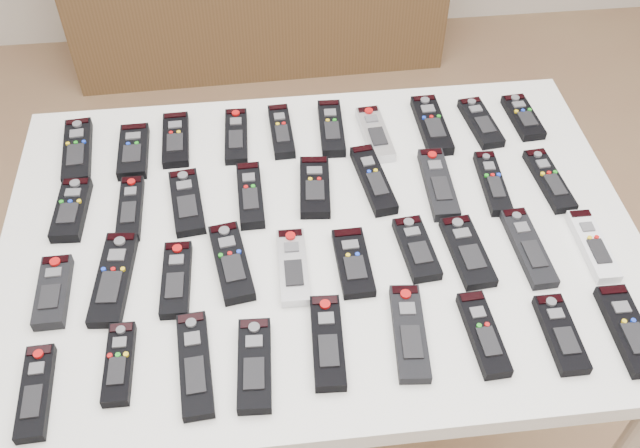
{
  "coord_description": "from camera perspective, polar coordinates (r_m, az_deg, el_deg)",
  "views": [
    {
      "loc": [
        -0.03,
        -0.94,
        1.82
      ],
      "look_at": [
        0.07,
        -0.0,
        0.8
      ],
      "focal_mm": 40.0,
      "sensor_mm": 36.0,
      "label": 1
    }
  ],
  "objects": [
    {
      "name": "remote_0",
      "position": [
        1.65,
        -18.84,
        5.55
      ],
      "size": [
        0.07,
        0.2,
        0.02
      ],
      "primitive_type": "cube",
      "rotation": [
        0.0,
        0.0,
        0.08
      ],
      "color": "black",
      "rests_on": "table"
    },
    {
      "name": "remote_37",
      "position": [
        1.36,
        23.43,
        -7.79
      ],
      "size": [
        0.06,
        0.18,
        0.02
      ],
      "primitive_type": "cube",
      "rotation": [
        0.0,
        0.0,
        -0.01
      ],
      "color": "black",
      "rests_on": "table"
    },
    {
      "name": "remote_25",
      "position": [
        1.37,
        7.73,
        -1.96
      ],
      "size": [
        0.07,
        0.16,
        0.02
      ],
      "primitive_type": "cube",
      "rotation": [
        0.0,
        0.0,
        0.09
      ],
      "color": "black",
      "rests_on": "table"
    },
    {
      "name": "remote_13",
      "position": [
        1.47,
        -5.6,
        2.32
      ],
      "size": [
        0.05,
        0.17,
        0.02
      ],
      "primitive_type": "cube",
      "rotation": [
        0.0,
        0.0,
        0.02
      ],
      "color": "black",
      "rests_on": "table"
    },
    {
      "name": "remote_8",
      "position": [
        1.68,
        12.73,
        7.91
      ],
      "size": [
        0.07,
        0.17,
        0.02
      ],
      "primitive_type": "cube",
      "rotation": [
        0.0,
        0.0,
        0.11
      ],
      "color": "black",
      "rests_on": "table"
    },
    {
      "name": "remote_22",
      "position": [
        1.35,
        -7.1,
        -3.05
      ],
      "size": [
        0.09,
        0.19,
        0.02
      ],
      "primitive_type": "cube",
      "rotation": [
        0.0,
        0.0,
        0.15
      ],
      "color": "black",
      "rests_on": "table"
    },
    {
      "name": "remote_5",
      "position": [
        1.62,
        0.91,
        7.68
      ],
      "size": [
        0.06,
        0.18,
        0.02
      ],
      "primitive_type": "cube",
      "rotation": [
        0.0,
        0.0,
        -0.05
      ],
      "color": "black",
      "rests_on": "table"
    },
    {
      "name": "remote_1",
      "position": [
        1.61,
        -14.69,
        5.65
      ],
      "size": [
        0.06,
        0.16,
        0.02
      ],
      "primitive_type": "cube",
      "rotation": [
        0.0,
        0.0,
        0.02
      ],
      "color": "black",
      "rests_on": "table"
    },
    {
      "name": "remote_21",
      "position": [
        1.34,
        -11.43,
        -4.35
      ],
      "size": [
        0.06,
        0.17,
        0.02
      ],
      "primitive_type": "cube",
      "rotation": [
        0.0,
        0.0,
        -0.03
      ],
      "color": "black",
      "rests_on": "table"
    },
    {
      "name": "remote_17",
      "position": [
        1.53,
        13.63,
        3.21
      ],
      "size": [
        0.05,
        0.18,
        0.02
      ],
      "primitive_type": "cube",
      "rotation": [
        0.0,
        0.0,
        -0.04
      ],
      "color": "black",
      "rests_on": "table"
    },
    {
      "name": "remote_10",
      "position": [
        1.52,
        -19.27,
        1.09
      ],
      "size": [
        0.07,
        0.16,
        0.02
      ],
      "primitive_type": "cube",
      "rotation": [
        0.0,
        0.0,
        -0.05
      ],
      "color": "black",
      "rests_on": "table"
    },
    {
      "name": "remote_4",
      "position": [
        1.61,
        -3.11,
        7.43
      ],
      "size": [
        0.05,
        0.17,
        0.02
      ],
      "primitive_type": "cube",
      "rotation": [
        0.0,
        0.0,
        0.03
      ],
      "color": "black",
      "rests_on": "table"
    },
    {
      "name": "remote_18",
      "position": [
        1.57,
        17.86,
        3.35
      ],
      "size": [
        0.06,
        0.18,
        0.02
      ],
      "primitive_type": "cube",
      "rotation": [
        0.0,
        0.0,
        0.07
      ],
      "color": "black",
      "rests_on": "table"
    },
    {
      "name": "remote_7",
      "position": [
        1.65,
        8.92,
        7.84
      ],
      "size": [
        0.06,
        0.19,
        0.02
      ],
      "primitive_type": "cube",
      "rotation": [
        0.0,
        0.0,
        0.02
      ],
      "color": "black",
      "rests_on": "table"
    },
    {
      "name": "remote_28",
      "position": [
        1.46,
        20.99,
        -1.61
      ],
      "size": [
        0.05,
        0.17,
        0.02
      ],
      "primitive_type": "cube",
      "rotation": [
        0.0,
        0.0,
        -0.0
      ],
      "color": "silver",
      "rests_on": "table"
    },
    {
      "name": "remote_23",
      "position": [
        1.33,
        -2.17,
        -3.42
      ],
      "size": [
        0.06,
        0.17,
        0.02
      ],
      "primitive_type": "cube",
      "rotation": [
        0.0,
        0.0,
        -0.02
      ],
      "color": "#B7B7BC",
      "rests_on": "table"
    },
    {
      "name": "remote_16",
      "position": [
        1.5,
        9.44,
        3.19
      ],
      "size": [
        0.06,
        0.2,
        0.02
      ],
      "primitive_type": "cube",
      "rotation": [
        0.0,
        0.0,
        -0.03
      ],
      "color": "black",
      "rests_on": "table"
    },
    {
      "name": "remote_14",
      "position": [
        1.48,
        -0.42,
        2.99
      ],
      "size": [
        0.08,
        0.17,
        0.02
      ],
      "primitive_type": "cube",
      "rotation": [
        0.0,
        0.0,
        -0.09
      ],
      "color": "black",
      "rests_on": "table"
    },
    {
      "name": "remote_30",
      "position": [
        1.26,
        -15.77,
        -10.68
      ],
      "size": [
        0.05,
        0.15,
        0.02
      ],
      "primitive_type": "cube",
      "rotation": [
        0.0,
        0.0,
        -0.01
      ],
      "color": "black",
      "rests_on": "table"
    },
    {
      "name": "remote_27",
      "position": [
        1.42,
        16.32,
        -1.81
      ],
      "size": [
        0.06,
        0.19,
        0.02
      ],
      "primitive_type": "cube",
      "rotation": [
        0.0,
        0.0,
        0.04
      ],
      "color": "black",
      "rests_on": "table"
    },
    {
      "name": "remote_26",
      "position": [
        1.39,
        11.71,
        -2.17
      ],
      "size": [
        0.07,
        0.17,
        0.02
      ],
      "primitive_type": "cube",
      "rotation": [
        0.0,
        0.0,
        0.08
      ],
      "color": "black",
      "rests_on": "table"
    },
    {
      "name": "remote_6",
      "position": [
        1.61,
        4.42,
        7.19
      ],
      "size": [
        0.06,
        0.17,
        0.02
      ],
      "primitive_type": "cube",
      "rotation": [
        0.0,
        0.0,
        0.07
      ],
      "color": "#B7B7BC",
      "rests_on": "table"
    },
    {
      "name": "remote_12",
      "position": [
        1.47,
        -10.6,
        1.74
      ],
      "size": [
        0.08,
        0.18,
        0.02
      ],
      "primitive_type": "cube",
      "rotation": [
        0.0,
        0.0,
        0.12
      ],
      "color": "black",
      "rests_on": "table"
    },
    {
      "name": "remote_3",
      "position": [
        1.61,
        -6.72,
        7.0
      ],
      "size": [
        0.05,
        0.18,
        0.02
      ],
      "primitive_type": "cube",
      "rotation": [
        0.0,
        0.0,
        -0.03
      ],
      "color": "black",
      "rests_on": "table"
    },
    {
      "name": "remote_2",
      "position": [
        1.62,
        -11.47,
        6.64
      ],
      "size": [
        0.06,
        0.17,
        0.02
      ],
      "primitive_type": "cube",
      "rotation": [
        0.0,
        0.0,
        0.02
      ],
      "color": "black",
      "rests_on": "table"
    },
    {
      "name": "remote_15",
      "position": [
        1.5,
        4.28,
        3.56
      ],
      "size": [
        0.07,
        0.2,
        0.02
      ],
      "primitive_type": "cube",
      "rotation": [
        0.0,
        0.0,
        0.13
      ],
      "color": "black",
      "rests_on": "table"
    },
    {
      "name": "remote_20",
      "position": [
        1.37,
        -16.18,
        -4.2
      ],
      "size": [
        0.08,
        0.21,
        0.02
      ],
      "primitive_type": "cube",
      "rotation": [
        0.0,
        0.0,
        -0.09
      ],
      "color": "black",
      "rests_on": "table"
    },
    {
      "name": "remote_19",
      "position": [
        1.38,
        -20.57,
        -5.09
      ],
      "size": [
        0.06,
        0.16,
        0.02
      ],
      "primitive_type": "cube",
      "rotation": [
        0.0,
        0.0,
        0.02
      ],
      "color": "black",
      "rests_on": "table"
    },
    {
      "name": "remote_11",
      "position": [
        1.48,
        -14.93,
        1.22
      ],
      "size": [
        0.05,
        0.17,
        0.02
      ],
      "primitive_type": "cube",
      "rotation": [
        0.0,
        0.0,
        0.0
      ],
      "color": "black",
      "rests_on": "table"
    },
    {
      "name": "ground",
      "position": [
        2.05,
        -2.13,
        -15.52
      ],
      "size": [
        4.0,
        4.0,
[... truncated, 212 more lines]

